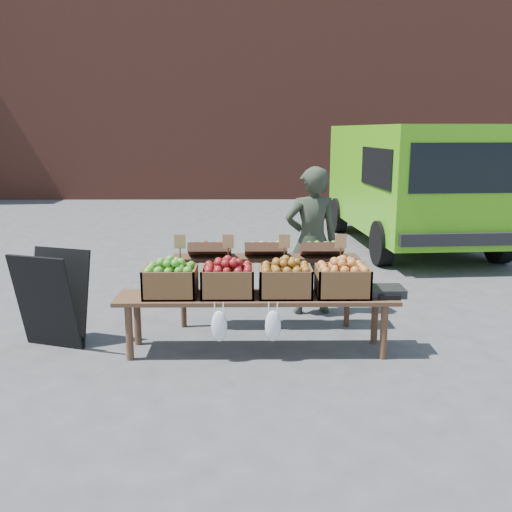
{
  "coord_description": "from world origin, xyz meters",
  "views": [
    {
      "loc": [
        -0.43,
        -4.84,
        2.13
      ],
      "look_at": [
        -0.37,
        0.94,
        0.85
      ],
      "focal_mm": 40.0,
      "sensor_mm": 36.0,
      "label": 1
    }
  ],
  "objects_px": {
    "crate_green_apples": "(342,281)",
    "weighing_scale": "(386,291)",
    "display_bench": "(257,324)",
    "crate_russet_pears": "(228,282)",
    "delivery_van": "(411,187)",
    "back_table": "(266,281)",
    "crate_red_apples": "(285,281)",
    "crate_golden_apples": "(171,282)",
    "vendor": "(312,241)",
    "chalkboard_sign": "(52,299)"
  },
  "relations": [
    {
      "from": "crate_golden_apples",
      "to": "weighing_scale",
      "type": "relative_size",
      "value": 1.47
    },
    {
      "from": "back_table",
      "to": "weighing_scale",
      "type": "bearing_deg",
      "value": -32.19
    },
    {
      "from": "crate_red_apples",
      "to": "crate_green_apples",
      "type": "distance_m",
      "value": 0.55
    },
    {
      "from": "crate_red_apples",
      "to": "crate_green_apples",
      "type": "bearing_deg",
      "value": 0.0
    },
    {
      "from": "back_table",
      "to": "vendor",
      "type": "bearing_deg",
      "value": 42.17
    },
    {
      "from": "chalkboard_sign",
      "to": "weighing_scale",
      "type": "bearing_deg",
      "value": 15.7
    },
    {
      "from": "crate_golden_apples",
      "to": "crate_red_apples",
      "type": "height_order",
      "value": "same"
    },
    {
      "from": "crate_russet_pears",
      "to": "crate_golden_apples",
      "type": "bearing_deg",
      "value": 180.0
    },
    {
      "from": "chalkboard_sign",
      "to": "back_table",
      "type": "bearing_deg",
      "value": 33.12
    },
    {
      "from": "delivery_van",
      "to": "weighing_scale",
      "type": "xyz_separation_m",
      "value": [
        -1.67,
        -5.25,
        -0.5
      ]
    },
    {
      "from": "vendor",
      "to": "chalkboard_sign",
      "type": "height_order",
      "value": "vendor"
    },
    {
      "from": "crate_golden_apples",
      "to": "crate_russet_pears",
      "type": "relative_size",
      "value": 1.0
    },
    {
      "from": "delivery_van",
      "to": "chalkboard_sign",
      "type": "bearing_deg",
      "value": -138.31
    },
    {
      "from": "back_table",
      "to": "display_bench",
      "type": "height_order",
      "value": "back_table"
    },
    {
      "from": "vendor",
      "to": "chalkboard_sign",
      "type": "xyz_separation_m",
      "value": [
        -2.68,
        -1.05,
        -0.37
      ]
    },
    {
      "from": "delivery_van",
      "to": "back_table",
      "type": "xyz_separation_m",
      "value": [
        -2.81,
        -4.53,
        -0.59
      ]
    },
    {
      "from": "vendor",
      "to": "back_table",
      "type": "bearing_deg",
      "value": 33.53
    },
    {
      "from": "crate_golden_apples",
      "to": "weighing_scale",
      "type": "height_order",
      "value": "crate_golden_apples"
    },
    {
      "from": "delivery_van",
      "to": "vendor",
      "type": "xyz_separation_m",
      "value": [
        -2.26,
        -4.03,
        -0.24
      ]
    },
    {
      "from": "crate_red_apples",
      "to": "crate_green_apples",
      "type": "height_order",
      "value": "same"
    },
    {
      "from": "vendor",
      "to": "back_table",
      "type": "distance_m",
      "value": 0.82
    },
    {
      "from": "crate_green_apples",
      "to": "weighing_scale",
      "type": "bearing_deg",
      "value": 0.0
    },
    {
      "from": "display_bench",
      "to": "crate_golden_apples",
      "type": "relative_size",
      "value": 5.4
    },
    {
      "from": "crate_red_apples",
      "to": "weighing_scale",
      "type": "xyz_separation_m",
      "value": [
        0.97,
        0.0,
        -0.1
      ]
    },
    {
      "from": "crate_russet_pears",
      "to": "delivery_van",
      "type": "bearing_deg",
      "value": 58.69
    },
    {
      "from": "vendor",
      "to": "weighing_scale",
      "type": "xyz_separation_m",
      "value": [
        0.59,
        -1.22,
        -0.26
      ]
    },
    {
      "from": "delivery_van",
      "to": "crate_russet_pears",
      "type": "xyz_separation_m",
      "value": [
        -3.19,
        -5.25,
        -0.4
      ]
    },
    {
      "from": "crate_red_apples",
      "to": "crate_green_apples",
      "type": "relative_size",
      "value": 1.0
    },
    {
      "from": "crate_green_apples",
      "to": "vendor",
      "type": "bearing_deg",
      "value": 97.9
    },
    {
      "from": "delivery_van",
      "to": "vendor",
      "type": "bearing_deg",
      "value": -123.37
    },
    {
      "from": "crate_golden_apples",
      "to": "weighing_scale",
      "type": "xyz_separation_m",
      "value": [
        2.08,
        0.0,
        -0.1
      ]
    },
    {
      "from": "crate_red_apples",
      "to": "crate_golden_apples",
      "type": "bearing_deg",
      "value": 180.0
    },
    {
      "from": "delivery_van",
      "to": "crate_green_apples",
      "type": "distance_m",
      "value": 5.67
    },
    {
      "from": "chalkboard_sign",
      "to": "delivery_van",
      "type": "bearing_deg",
      "value": 64.44
    },
    {
      "from": "vendor",
      "to": "crate_golden_apples",
      "type": "height_order",
      "value": "vendor"
    },
    {
      "from": "chalkboard_sign",
      "to": "crate_russet_pears",
      "type": "distance_m",
      "value": 1.77
    },
    {
      "from": "vendor",
      "to": "crate_golden_apples",
      "type": "bearing_deg",
      "value": 30.8
    },
    {
      "from": "crate_golden_apples",
      "to": "weighing_scale",
      "type": "distance_m",
      "value": 2.08
    },
    {
      "from": "vendor",
      "to": "display_bench",
      "type": "relative_size",
      "value": 0.64
    },
    {
      "from": "display_bench",
      "to": "weighing_scale",
      "type": "distance_m",
      "value": 1.29
    },
    {
      "from": "crate_russet_pears",
      "to": "weighing_scale",
      "type": "height_order",
      "value": "crate_russet_pears"
    },
    {
      "from": "delivery_van",
      "to": "weighing_scale",
      "type": "height_order",
      "value": "delivery_van"
    },
    {
      "from": "delivery_van",
      "to": "crate_red_apples",
      "type": "relative_size",
      "value": 9.89
    },
    {
      "from": "delivery_van",
      "to": "crate_russet_pears",
      "type": "relative_size",
      "value": 9.89
    },
    {
      "from": "display_bench",
      "to": "back_table",
      "type": "bearing_deg",
      "value": 81.61
    },
    {
      "from": "weighing_scale",
      "to": "vendor",
      "type": "bearing_deg",
      "value": 116.0
    },
    {
      "from": "crate_green_apples",
      "to": "crate_russet_pears",
      "type": "bearing_deg",
      "value": 180.0
    },
    {
      "from": "display_bench",
      "to": "crate_golden_apples",
      "type": "bearing_deg",
      "value": 180.0
    },
    {
      "from": "display_bench",
      "to": "crate_green_apples",
      "type": "xyz_separation_m",
      "value": [
        0.82,
        0.0,
        0.42
      ]
    },
    {
      "from": "delivery_van",
      "to": "crate_red_apples",
      "type": "xyz_separation_m",
      "value": [
        -2.64,
        -5.25,
        -0.4
      ]
    }
  ]
}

